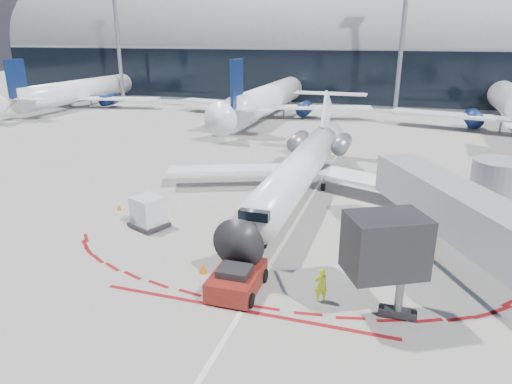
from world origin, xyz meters
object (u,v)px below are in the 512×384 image
(ramp_worker, at_px, (321,285))
(uld_container, at_px, (148,213))
(regional_jet, at_px, (303,165))
(pushback_tug, at_px, (237,279))

(ramp_worker, height_order, uld_container, uld_container)
(regional_jet, xyz_separation_m, uld_container, (-8.07, -9.54, -1.31))
(pushback_tug, bearing_deg, ramp_worker, 4.07)
(uld_container, bearing_deg, pushback_tug, -12.05)
(pushback_tug, height_order, uld_container, uld_container)
(regional_jet, relative_size, ramp_worker, 16.36)
(ramp_worker, bearing_deg, regional_jet, -103.06)
(ramp_worker, bearing_deg, pushback_tug, -23.68)
(regional_jet, bearing_deg, ramp_worker, -74.40)
(regional_jet, xyz_separation_m, pushback_tug, (0.07, -15.16, -1.71))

